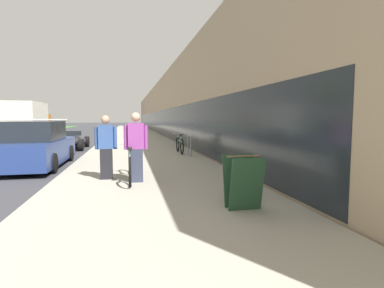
% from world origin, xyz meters
% --- Properties ---
extents(sidewalk_slab, '(4.77, 70.00, 0.12)m').
position_xyz_m(sidewalk_slab, '(6.32, 21.00, 0.06)').
color(sidewalk_slab, '#A39E8E').
rests_on(sidewalk_slab, ground).
extents(storefront_facade, '(10.01, 70.00, 5.28)m').
position_xyz_m(storefront_facade, '(13.74, 29.00, 2.63)').
color(storefront_facade, tan).
rests_on(storefront_facade, ground).
extents(tandem_bicycle, '(0.52, 2.36, 0.85)m').
position_xyz_m(tandem_bicycle, '(5.80, 1.43, 0.48)').
color(tandem_bicycle, black).
rests_on(tandem_bicycle, sidewalk_slab).
extents(person_rider, '(0.56, 0.22, 1.65)m').
position_xyz_m(person_rider, '(5.95, 1.14, 0.94)').
color(person_rider, '#33384C').
rests_on(person_rider, sidewalk_slab).
extents(person_bystander, '(0.54, 0.21, 1.58)m').
position_xyz_m(person_bystander, '(5.23, 1.64, 0.91)').
color(person_bystander, black).
rests_on(person_bystander, sidewalk_slab).
extents(bike_rack_hoop, '(0.05, 0.60, 0.84)m').
position_xyz_m(bike_rack_hoop, '(8.16, 5.62, 0.63)').
color(bike_rack_hoop, gray).
rests_on(bike_rack_hoop, sidewalk_slab).
extents(cruiser_bike_nearest, '(0.52, 1.75, 0.84)m').
position_xyz_m(cruiser_bike_nearest, '(7.95, 6.71, 0.47)').
color(cruiser_bike_nearest, black).
rests_on(cruiser_bike_nearest, sidewalk_slab).
extents(sandwich_board_sign, '(0.56, 0.56, 0.90)m').
position_xyz_m(sandwich_board_sign, '(7.64, -1.39, 0.57)').
color(sandwich_board_sign, '#23472D').
rests_on(sandwich_board_sign, sidewalk_slab).
extents(parked_sedan_curbside, '(1.82, 4.43, 1.60)m').
position_xyz_m(parked_sedan_curbside, '(2.77, 4.72, 0.69)').
color(parked_sedan_curbside, navy).
rests_on(parked_sedan_curbside, ground).
extents(vintage_roadster_curbside, '(1.75, 3.87, 0.93)m').
position_xyz_m(vintage_roadster_curbside, '(2.69, 10.72, 0.40)').
color(vintage_roadster_curbside, black).
rests_on(vintage_roadster_curbside, ground).
extents(moving_truck, '(2.43, 6.00, 2.95)m').
position_xyz_m(moving_truck, '(-2.44, 21.41, 1.48)').
color(moving_truck, orange).
rests_on(moving_truck, ground).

